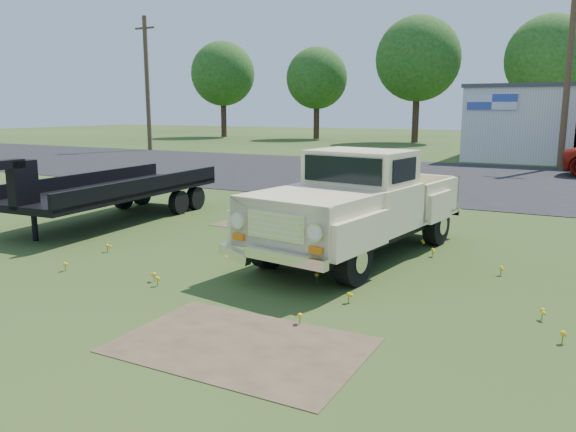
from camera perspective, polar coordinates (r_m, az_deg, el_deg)
The scene contains 12 objects.
ground at distance 10.22m, azimuth -2.81°, elevation -5.37°, with size 140.00×140.00×0.00m, color #233F14.
asphalt_lot at distance 24.14m, azimuth 15.66°, elevation 3.66°, with size 90.00×14.00×0.02m, color black.
dirt_patch_a at distance 7.08m, azimuth -4.77°, elevation -12.97°, with size 3.00×2.00×0.01m, color #4D3929.
dirt_patch_b at distance 14.14m, azimuth -2.57°, elevation -0.81°, with size 2.20×1.60×0.01m, color #4D3929.
utility_pole_west at distance 40.74m, azimuth -14.12°, elevation 12.99°, with size 1.60×0.30×9.00m.
utility_pole_mid at distance 30.50m, azimuth 26.61°, elevation 13.02°, with size 1.60×0.30×9.00m.
treeline_a at distance 58.72m, azimuth -6.64°, elevation 14.15°, with size 6.40×6.40×9.52m.
treeline_b at distance 54.61m, azimuth 2.95°, elevation 13.79°, with size 5.76×5.76×8.57m.
treeline_c at distance 49.84m, azimuth 13.07°, elevation 15.28°, with size 7.04×7.04×10.47m.
treeline_d at distance 49.17m, azimuth 25.05°, elevation 14.26°, with size 6.72×6.72×10.00m.
vintage_pickup_truck at distance 11.02m, azimuth 7.29°, elevation 1.30°, with size 2.24×5.75×2.09m, color beige, non-canonical shape.
flatbed_trailer at distance 15.12m, azimuth -17.27°, elevation 2.99°, with size 2.24×6.71×1.83m, color black, non-canonical shape.
Camera 1 is at (5.02, -8.44, 2.86)m, focal length 35.00 mm.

